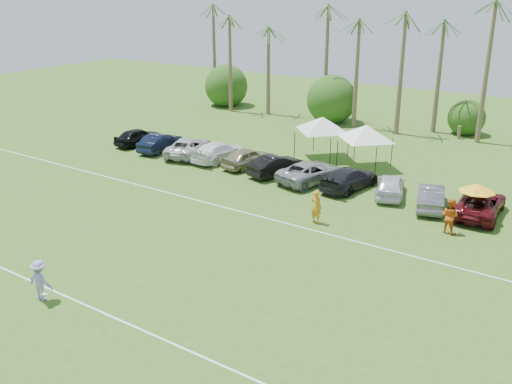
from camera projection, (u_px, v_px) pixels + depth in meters
The scene contains 30 objects.
ground at pixel (33, 322), 22.50m from camera, with size 120.00×120.00×0.00m, color #365D1B.
field_lines at pixel (170, 248), 28.72m from camera, with size 80.00×12.10×0.01m.
palm_tree_0 at pixel (202, 33), 61.02m from camera, with size 2.40×2.40×8.90m.
palm_tree_1 at pixel (240, 27), 58.10m from camera, with size 2.40×2.40×9.90m.
palm_tree_2 at pixel (282, 20), 55.18m from camera, with size 2.40×2.40×10.90m.
palm_tree_3 at pixel (318, 12), 52.78m from camera, with size 2.40×2.40×11.90m.
palm_tree_4 at pixel (356, 43), 51.57m from camera, with size 2.40×2.40×8.90m.
palm_tree_5 at pixel (400, 35), 49.17m from camera, with size 2.40×2.40×9.90m.
palm_tree_6 at pixel (447, 26), 46.78m from camera, with size 2.40×2.40×10.90m.
palm_tree_7 at pixel (500, 17), 44.38m from camera, with size 2.40×2.40×11.90m.
bush_tree_0 at pixel (231, 88), 62.19m from camera, with size 4.00×4.00×4.00m.
bush_tree_1 at pixel (338, 101), 55.37m from camera, with size 4.00×4.00×4.00m.
bush_tree_2 at pixel (464, 116), 49.07m from camera, with size 4.00×4.00×4.00m.
sideline_player_a at pixel (316, 207), 31.44m from camera, with size 0.70×0.46×1.92m, color orange.
sideline_player_b at pixel (450, 216), 30.20m from camera, with size 0.94×0.73×1.93m, color #D55817.
canopy_tent_left at pixel (323, 117), 42.40m from camera, with size 4.60×4.60×3.73m.
canopy_tent_right at pixel (367, 125), 40.21m from camera, with size 4.52×4.52×3.66m.
market_umbrella at pixel (477, 188), 31.34m from camera, with size 1.99×1.99×2.22m.
frisbee_player at pixel (40, 280), 23.77m from camera, with size 1.33×0.83×1.82m.
parked_car_0 at pixel (138, 137), 46.76m from camera, with size 1.67×4.14×1.41m, color black.
parked_car_1 at pixel (160, 142), 45.10m from camera, with size 1.49×4.28×1.41m, color black.
parked_car_2 at pixel (189, 147), 43.88m from camera, with size 2.34×5.08×1.41m, color #B9B9B9.
parked_car_3 at pixel (219, 151), 42.68m from camera, with size 1.98×4.86×1.41m, color white.
parked_car_4 at pixel (247, 158), 41.14m from camera, with size 1.67×4.14×1.41m, color gray.
parked_car_5 at pixel (276, 165), 39.43m from camera, with size 1.49×4.28×1.41m, color black.
parked_car_6 at pixel (311, 172), 38.04m from camera, with size 2.34×5.08×1.41m, color gray.
parked_car_7 at pixel (349, 178), 36.80m from camera, with size 1.98×4.86×1.41m, color black.
parked_car_8 at pixel (390, 185), 35.54m from camera, with size 1.67×4.14×1.41m, color silver.
parked_car_9 at pixel (431, 196), 33.69m from camera, with size 1.49×4.28×1.41m, color slate.
parked_car_10 at pixel (479, 204), 32.56m from camera, with size 2.34×5.08×1.41m, color #520F16.
Camera 1 is at (18.15, -11.09, 12.59)m, focal length 40.00 mm.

